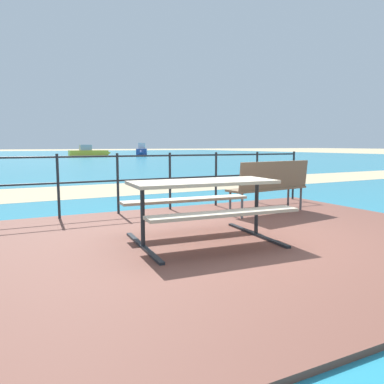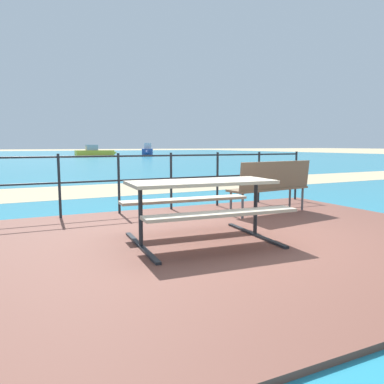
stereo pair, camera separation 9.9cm
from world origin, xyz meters
TOP-DOWN VIEW (x-y plane):
  - ground_plane at (0.00, 0.00)m, footprint 240.00×240.00m
  - patio_paving at (0.00, 0.00)m, footprint 6.40×5.20m
  - sea_water at (0.00, 40.00)m, footprint 90.00×90.00m
  - beach_strip at (0.00, 6.41)m, footprint 54.06×4.57m
  - picnic_table at (-0.57, 0.02)m, footprint 1.86×1.49m
  - park_bench at (1.41, 1.21)m, footprint 1.64×0.63m
  - railing_fence at (0.00, 2.38)m, footprint 5.94×0.04m
  - boat_near at (6.30, 41.35)m, footprint 4.90×1.51m
  - boat_mid at (12.35, 39.77)m, footprint 2.92×5.65m

SIDE VIEW (x-z plane):
  - ground_plane at x=0.00m, z-range 0.00..0.00m
  - sea_water at x=0.00m, z-range 0.00..0.01m
  - beach_strip at x=0.00m, z-range 0.00..0.01m
  - patio_paving at x=0.00m, z-range 0.00..0.06m
  - boat_near at x=6.30m, z-range -0.20..1.08m
  - boat_mid at x=12.35m, z-range -0.22..1.29m
  - park_bench at x=1.41m, z-range 0.14..1.06m
  - picnic_table at x=-0.57m, z-range 0.26..1.02m
  - railing_fence at x=0.00m, z-range 0.18..1.23m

